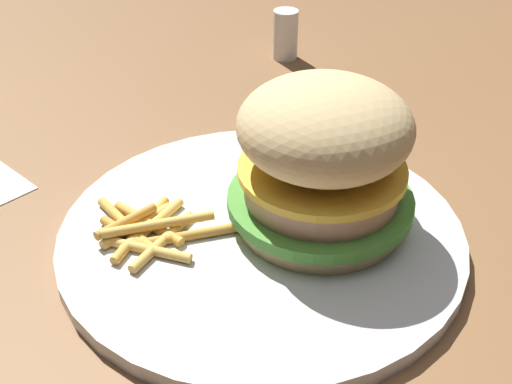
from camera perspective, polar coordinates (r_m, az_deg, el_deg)
ground_plane at (r=0.51m, az=2.10°, el=-2.48°), size 1.60×1.60×0.00m
plate at (r=0.49m, az=0.00°, el=-3.50°), size 0.29×0.29×0.01m
sandwich at (r=0.46m, az=5.75°, el=3.03°), size 0.13×0.13×0.11m
fries_pile at (r=0.48m, az=-9.14°, el=-3.23°), size 0.11×0.08×0.01m
salt_shaker at (r=0.77m, az=2.52°, el=13.24°), size 0.03×0.03×0.06m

